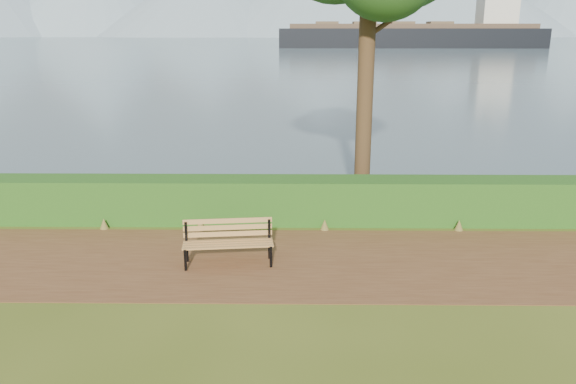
{
  "coord_description": "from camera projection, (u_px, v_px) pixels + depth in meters",
  "views": [
    {
      "loc": [
        0.95,
        -9.42,
        4.17
      ],
      "look_at": [
        0.82,
        1.2,
        1.1
      ],
      "focal_mm": 35.0,
      "sensor_mm": 36.0,
      "label": 1
    }
  ],
  "objects": [
    {
      "name": "bench",
      "position": [
        228.0,
        239.0,
        10.32
      ],
      "size": [
        1.69,
        0.66,
        0.82
      ],
      "rotation": [
        0.0,
        0.0,
        0.11
      ],
      "color": "black",
      "rests_on": "ground"
    },
    {
      "name": "path",
      "position": [
        244.0,
        261.0,
        10.51
      ],
      "size": [
        40.0,
        3.4,
        0.01
      ],
      "primitive_type": "cube",
      "color": "brown",
      "rests_on": "ground"
    },
    {
      "name": "cargo_ship",
      "position": [
        420.0,
        36.0,
        135.53
      ],
      "size": [
        63.38,
        11.52,
        19.17
      ],
      "rotation": [
        0.0,
        0.0,
        -0.03
      ],
      "color": "black",
      "rests_on": "ground"
    },
    {
      "name": "hedge",
      "position": [
        252.0,
        200.0,
        12.58
      ],
      "size": [
        32.0,
        0.85,
        1.0
      ],
      "primitive_type": "cube",
      "color": "#144915",
      "rests_on": "ground"
    },
    {
      "name": "water",
      "position": [
        293.0,
        39.0,
        259.96
      ],
      "size": [
        700.0,
        510.0,
        0.0
      ],
      "primitive_type": "cube",
      "color": "slate",
      "rests_on": "ground"
    },
    {
      "name": "ground",
      "position": [
        242.0,
        268.0,
        10.22
      ],
      "size": [
        140.0,
        140.0,
        0.0
      ],
      "primitive_type": "plane",
      "color": "#455418",
      "rests_on": "ground"
    }
  ]
}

